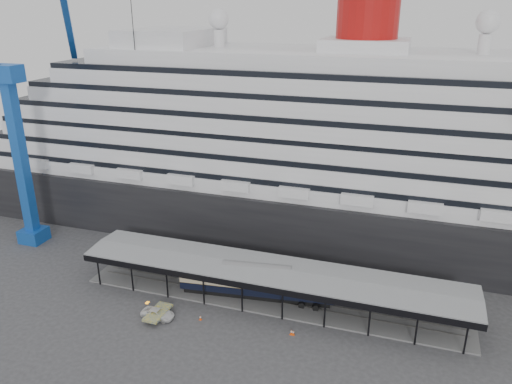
% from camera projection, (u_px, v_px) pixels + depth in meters
% --- Properties ---
extents(ground, '(200.00, 200.00, 0.00)m').
position_uv_depth(ground, '(260.00, 319.00, 68.03)').
color(ground, '#363639').
rests_on(ground, ground).
extents(cruise_ship, '(130.00, 30.00, 43.90)m').
position_uv_depth(cruise_ship, '(314.00, 133.00, 89.91)').
color(cruise_ship, black).
rests_on(cruise_ship, ground).
extents(platform_canopy, '(56.00, 9.18, 5.30)m').
position_uv_depth(platform_canopy, '(271.00, 285.00, 71.63)').
color(platform_canopy, slate).
rests_on(platform_canopy, ground).
extents(crane_blue, '(22.63, 19.19, 47.60)m').
position_uv_depth(crane_blue, '(23.00, 133.00, 83.48)').
color(crane_blue, '#1750AE').
rests_on(crane_blue, ground).
extents(port_truck, '(4.67, 2.25, 1.28)m').
position_uv_depth(port_truck, '(158.00, 314.00, 68.08)').
color(port_truck, silver).
rests_on(port_truck, ground).
extents(pullman_carriage, '(22.66, 5.55, 22.06)m').
position_uv_depth(pullman_carriage, '(257.00, 281.00, 72.13)').
color(pullman_carriage, black).
rests_on(pullman_carriage, ground).
extents(traffic_cone_left, '(0.38, 0.38, 0.69)m').
position_uv_depth(traffic_cone_left, '(200.00, 318.00, 67.72)').
color(traffic_cone_left, '#DC450C').
rests_on(traffic_cone_left, ground).
extents(traffic_cone_mid, '(0.43, 0.43, 0.72)m').
position_uv_depth(traffic_cone_mid, '(293.00, 333.00, 64.62)').
color(traffic_cone_mid, '#D24A0B').
rests_on(traffic_cone_mid, ground).
extents(traffic_cone_right, '(0.49, 0.49, 0.77)m').
position_uv_depth(traffic_cone_right, '(291.00, 332.00, 64.68)').
color(traffic_cone_right, '#E64B0C').
rests_on(traffic_cone_right, ground).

